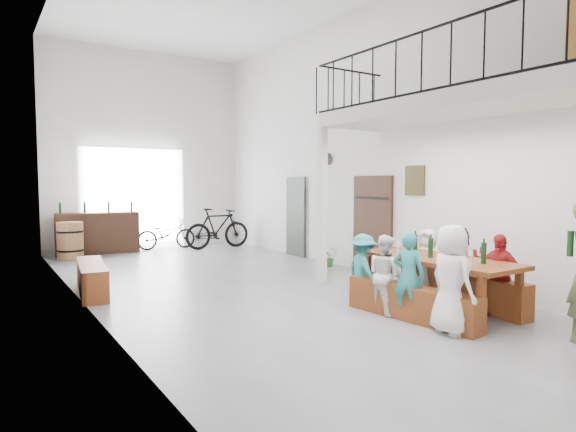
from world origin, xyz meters
TOP-DOWN VIEW (x-y plane):
  - floor at (0.00, 0.00)m, footprint 12.00×12.00m
  - room_walls at (0.00, 0.00)m, footprint 12.00×12.00m
  - gateway_portal at (-0.40, 5.94)m, footprint 2.80×0.08m
  - right_wall_decor at (2.70, -1.87)m, footprint 0.07×8.28m
  - balcony at (1.98, -3.13)m, footprint 1.52×5.62m
  - tasting_table at (1.46, -3.00)m, footprint 0.96×2.34m
  - bench_inner at (0.83, -3.09)m, footprint 0.53×2.03m
  - bench_wall at (2.05, -2.98)m, footprint 0.45×2.22m
  - tableware at (1.42, -3.11)m, footprint 0.51×1.31m
  - side_bench at (-2.50, 0.92)m, footprint 0.62×1.85m
  - oak_barrel at (-2.21, 5.00)m, footprint 0.62×0.62m
  - serving_counter at (-1.45, 5.65)m, footprint 2.09×0.80m
  - counter_bottles at (-1.45, 5.65)m, footprint 1.79×0.20m
  - guest_left_a at (0.78, -3.78)m, footprint 0.54×0.73m
  - guest_left_b at (0.75, -3.11)m, footprint 0.44×0.52m
  - guest_left_c at (0.76, -2.67)m, footprint 0.48×0.59m
  - guest_left_d at (0.78, -2.18)m, footprint 0.54×0.77m
  - guest_right_a at (1.98, -3.62)m, footprint 0.34×0.70m
  - guest_right_b at (2.07, -2.87)m, footprint 0.75×1.17m
  - guest_right_c at (2.02, -2.33)m, footprint 0.46×0.61m
  - potted_plant at (2.45, 0.81)m, footprint 0.44×0.40m
  - bicycle_near at (0.34, 5.48)m, footprint 1.66×0.68m
  - bicycle_far at (1.60, 4.82)m, footprint 1.91×0.57m

SIDE VIEW (x-z plane):
  - floor at x=0.00m, z-range 0.00..0.00m
  - potted_plant at x=2.45m, z-range 0.00..0.42m
  - bench_inner at x=0.83m, z-range 0.00..0.46m
  - bench_wall at x=2.05m, z-range 0.00..0.51m
  - side_bench at x=-2.50m, z-range 0.00..0.51m
  - bicycle_near at x=0.34m, z-range 0.00..0.85m
  - oak_barrel at x=-2.21m, z-range 0.00..0.91m
  - serving_counter at x=-1.45m, z-range 0.00..1.08m
  - guest_left_d at x=0.78m, z-range 0.00..1.09m
  - guest_right_c at x=2.02m, z-range 0.00..1.11m
  - guest_left_c at x=0.76m, z-range 0.00..1.13m
  - bicycle_far at x=1.60m, z-range 0.00..1.14m
  - guest_right_a at x=1.98m, z-range 0.00..1.15m
  - guest_right_b at x=2.07m, z-range 0.00..1.21m
  - guest_left_b at x=0.75m, z-range 0.00..1.21m
  - guest_left_a at x=0.78m, z-range 0.00..1.35m
  - tasting_table at x=1.46m, z-range 0.31..1.10m
  - tableware at x=1.42m, z-range 0.75..1.10m
  - counter_bottles at x=-1.45m, z-range 1.08..1.36m
  - gateway_portal at x=-0.40m, z-range 0.00..2.80m
  - right_wall_decor at x=2.70m, z-range -0.80..4.28m
  - balcony at x=1.98m, z-range 0.97..4.96m
  - room_walls at x=0.00m, z-range -2.45..9.55m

